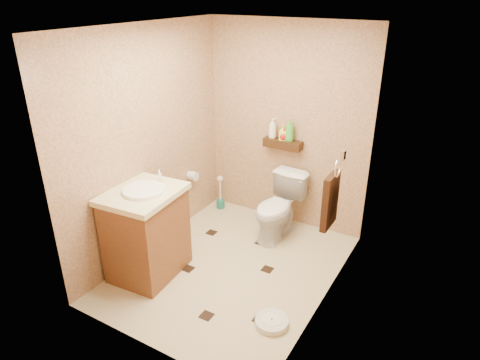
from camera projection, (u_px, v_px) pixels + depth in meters
The scene contains 18 objects.
ground at pixel (231, 268), 4.49m from camera, with size 2.50×2.50×0.00m, color #C1AF8D.
wall_back at pixel (286, 127), 4.97m from camera, with size 2.00×0.04×2.40m, color tan.
wall_front at pixel (138, 220), 3.01m from camera, with size 2.00×0.04×2.40m, color tan.
wall_left at pixel (148, 144), 4.45m from camera, with size 0.04×2.50×2.40m, color tan.
wall_right at pixel (333, 185), 3.53m from camera, with size 0.04×2.50×2.40m, color tan.
ceiling at pixel (229, 26), 3.49m from camera, with size 2.00×2.50×0.02m, color silver.
wall_shelf at pixel (283, 144), 4.98m from camera, with size 0.46×0.14×0.10m, color #36200E.
floor_accents at pixel (232, 271), 4.44m from camera, with size 1.29×1.42×0.01m.
toilet at pixel (278, 208), 4.93m from camera, with size 0.41×0.73×0.74m, color white.
vanity at pixel (147, 232), 4.25m from camera, with size 0.68×0.80×1.07m.
bathroom_scale at pixel (272, 322), 3.73m from camera, with size 0.39×0.39×0.06m.
toilet_brush at pixel (220, 197), 5.64m from camera, with size 0.11×0.11×0.46m.
towel_ring at pixel (331, 198), 3.87m from camera, with size 0.12×0.30×0.76m.
toilet_paper at pixel (193, 176), 5.18m from camera, with size 0.12×0.11×0.12m.
bottle_a at pixel (273, 128), 4.98m from camera, with size 0.09×0.09×0.24m, color white.
bottle_b at pixel (283, 133), 4.93m from camera, with size 0.08×0.08×0.17m, color #F8FF35.
bottle_c at pixel (284, 134), 4.93m from camera, with size 0.11×0.11×0.14m, color red.
bottle_d at pixel (290, 130), 4.87m from camera, with size 0.10×0.10×0.26m, color green.
Camera 1 is at (1.94, -3.15, 2.71)m, focal length 32.00 mm.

